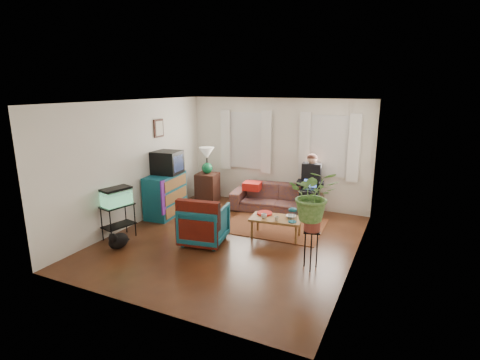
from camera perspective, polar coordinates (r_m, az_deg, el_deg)
The scene contains 31 objects.
floor at distance 7.25m, azimuth -1.37°, elevation -9.16°, with size 4.50×5.00×0.01m, color #4F2B14.
ceiling at distance 6.67m, azimuth -1.50°, elevation 11.82°, with size 4.50×5.00×0.01m, color white.
wall_back at distance 9.10m, azimuth 5.68°, elevation 4.15°, with size 4.50×0.01×2.60m, color silver.
wall_front at distance 4.83m, azimuth -14.94°, elevation -5.32°, with size 4.50×0.01×2.60m, color silver.
wall_left at distance 8.09m, azimuth -15.84°, elevation 2.42°, with size 0.01×5.00×2.60m, color silver.
wall_right at distance 6.20m, azimuth 17.50°, elevation -1.20°, with size 0.01×5.00×2.60m, color silver.
window_left at distance 9.34m, azimuth 1.03°, elevation 6.03°, with size 1.08×0.04×1.38m, color white.
window_right at distance 8.71m, azimuth 13.46°, elevation 5.05°, with size 1.08×0.04×1.38m, color white.
curtains_left at distance 9.27m, azimuth 0.82°, elevation 5.96°, with size 1.36×0.06×1.50m, color white.
curtains_right at distance 8.63m, azimuth 13.35°, elevation 4.97°, with size 1.36×0.06×1.50m, color white.
picture_frame at distance 8.62m, azimuth -12.24°, elevation 7.71°, with size 0.04×0.32×0.40m, color #3D2616.
area_rug at distance 8.00m, azimuth 5.32°, elevation -6.88°, with size 2.00×1.60×0.01m, color brown.
sofa at distance 8.83m, azimuth 5.68°, elevation -2.07°, with size 2.12×0.83×0.83m, color brown.
seated_person at distance 8.65m, azimuth 10.66°, elevation -1.10°, with size 0.53×0.65×1.26m, color black, non-canonical shape.
side_table at distance 9.51m, azimuth -4.97°, elevation -1.16°, with size 0.50×0.50×0.74m, color #3D2C16.
table_lamp at distance 9.35m, azimuth -5.06°, elevation 2.88°, with size 0.38×0.38×0.67m, color white, non-canonical shape.
dresser at distance 8.62m, azimuth -11.29°, elevation -2.24°, with size 0.53×1.06×0.95m, color #136073.
crt_tv at distance 8.52m, azimuth -11.04°, elevation 2.66°, with size 0.58×0.53×0.51m, color black.
aquarium_stand at distance 7.59m, azimuth -18.01°, elevation -6.08°, with size 0.34×0.60×0.67m, color black.
aquarium at distance 7.44m, azimuth -18.31°, elevation -2.38°, with size 0.30×0.55×0.35m, color #7FD899.
black_cat at distance 7.18m, azimuth -18.04°, elevation -8.59°, with size 0.27×0.42×0.36m, color black.
armchair at distance 7.06m, azimuth -5.48°, elevation -6.39°, with size 0.78×0.73×0.80m, color #12536E.
serape_throw at distance 6.73m, azimuth -6.47°, elevation -5.93°, with size 0.81×0.19×0.66m, color #9E0A0A.
coffee_table at distance 7.34m, azimuth 5.50°, elevation -7.22°, with size 0.98×0.53×0.40m, color brown.
cup_a at distance 7.23m, azimuth 3.67°, elevation -5.47°, with size 0.11×0.11×0.09m, color white.
cup_b at distance 7.10m, azimuth 5.61°, elevation -5.88°, with size 0.09×0.09×0.08m, color beige.
bowl at distance 7.30m, azimuth 7.75°, elevation -5.54°, with size 0.19×0.19×0.05m, color white.
snack_tray at distance 7.45m, azimuth 3.77°, elevation -5.08°, with size 0.30×0.30×0.04m, color #B21414.
birdcage at distance 7.04m, azimuth 8.01°, elevation -5.27°, with size 0.16×0.16×0.28m, color #115B6B, non-canonical shape.
plant_stand at distance 6.18m, azimuth 10.75°, elevation -10.39°, with size 0.28×0.28×0.66m, color black.
potted_plant at distance 5.90m, azimuth 11.10°, elevation -3.46°, with size 0.75×0.65×0.83m, color #599947.
Camera 1 is at (3.00, -5.95, 2.87)m, focal length 28.00 mm.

